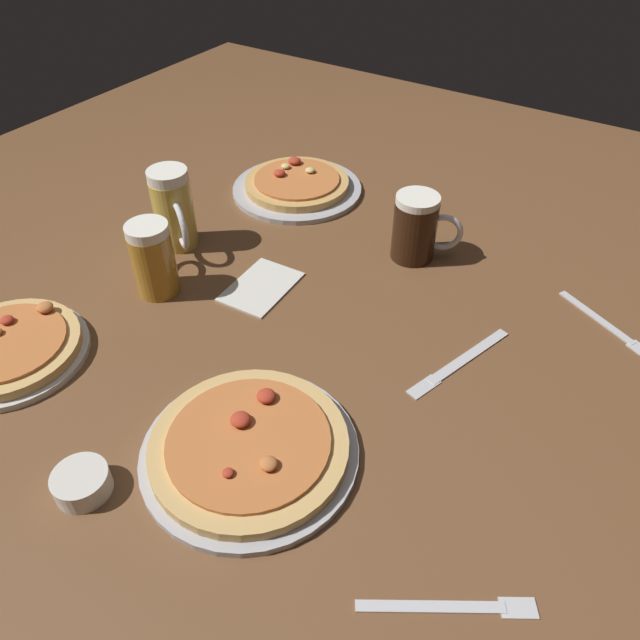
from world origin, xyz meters
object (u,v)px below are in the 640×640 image
Objects in this scene: pizza_plate_near at (249,448)px; beer_mug_dark at (417,228)px; pizza_plate_far at (297,185)px; ramekin_sauce at (82,483)px; pizza_plate_side at (8,349)px; fork_spare at (451,607)px; fork_left at (607,324)px; beer_mug_amber at (154,258)px; knife_right at (459,362)px; napkin_folded at (261,286)px; beer_mug_pale at (174,210)px.

beer_mug_dark reaches higher than pizza_plate_near.
ramekin_sauce is at bearing -75.14° from pizza_plate_far.
pizza_plate_side is 1.36× the size of fork_spare.
beer_mug_dark is 0.77m from ramekin_sauce.
pizza_plate_near reaches higher than fork_left.
pizza_plate_near is 0.59m from beer_mug_dark.
knife_right is at bearing 12.44° from beer_mug_amber.
beer_mug_amber is (-0.37, -0.37, 0.00)m from beer_mug_dark.
beer_mug_amber is (-0.01, -0.46, 0.06)m from pizza_plate_far.
beer_mug_amber is 0.77m from fork_spare.
beer_mug_amber is 0.21m from napkin_folded.
pizza_plate_side is 3.37× the size of ramekin_sauce.
ramekin_sauce is 0.51m from fork_spare.
fork_left is (0.75, -0.10, -0.01)m from pizza_plate_far.
beer_mug_pale is at bearing -164.76° from fork_left.
beer_mug_dark is at bearing 130.40° from knife_right.
pizza_plate_near is 1.36× the size of knife_right.
knife_right is at bearing -128.46° from fork_left.
pizza_plate_side is 1.53× the size of beer_mug_pale.
fork_left is 0.30m from knife_right.
ramekin_sauce is at bearing -59.69° from beer_mug_pale.
pizza_plate_near reaches higher than ramekin_sauce.
beer_mug_dark is 0.60× the size of knife_right.
beer_mug_dark is at bearing 27.99° from beer_mug_pale.
pizza_plate_near and pizza_plate_far have the same top height.
pizza_plate_near is at bearing 7.28° from pizza_plate_side.
ramekin_sauce is (0.23, -0.39, -0.06)m from beer_mug_amber.
pizza_plate_far is at bearing 104.86° from ramekin_sauce.
knife_right is at bearing 111.66° from fork_spare.
fork_spare is (0.36, -0.63, -0.07)m from beer_mug_dark.
fork_left is at bearing -7.53° from pizza_plate_far.
pizza_plate_side reaches higher than fork_spare.
pizza_plate_far is at bearing 172.47° from fork_left.
beer_mug_amber reaches higher than pizza_plate_far.
beer_mug_dark is 0.82× the size of beer_mug_pale.
pizza_plate_near is 2.02× the size of napkin_folded.
beer_mug_amber is at bearing 73.43° from pizza_plate_side.
knife_right is (0.41, 0.02, -0.00)m from napkin_folded.
beer_mug_dark is 0.40m from fork_left.
beer_mug_dark reaches higher than pizza_plate_far.
beer_mug_amber is (-0.39, 0.22, 0.06)m from pizza_plate_near.
beer_mug_pale reaches higher than beer_mug_dark.
fork_spare is (0.80, -0.40, -0.08)m from beer_mug_pale.
pizza_plate_near is at bearing -122.65° from fork_left.
beer_mug_amber reaches higher than fork_spare.
beer_mug_pale is (-0.08, -0.33, 0.07)m from pizza_plate_far.
pizza_plate_near is 2.16× the size of beer_mug_amber.
napkin_folded is (-0.07, 0.50, -0.01)m from ramekin_sauce.
fork_left is 0.62m from fork_spare.
fork_spare is at bearing 1.07° from pizza_plate_side.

